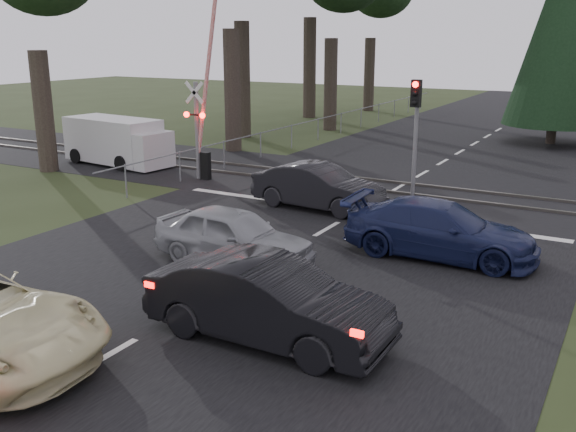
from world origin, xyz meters
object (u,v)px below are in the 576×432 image
Objects in this scene: dark_hatchback at (268,301)px; white_van at (119,142)px; blue_sedan at (440,230)px; silver_car at (234,236)px; dark_car_far at (318,187)px; crossing_signal at (202,128)px; traffic_signal_center at (415,119)px.

white_van is (-14.42, 11.43, 0.26)m from dark_hatchback.
dark_hatchback is at bearing 165.73° from blue_sedan.
dark_car_far reaches higher than silver_car.
dark_car_far is 11.26m from white_van.
dark_car_far is at bearing -16.67° from crossing_signal.
blue_sedan is 1.11× the size of dark_car_far.
crossing_signal reaches higher than blue_sedan.
crossing_signal is at bearing 65.85° from blue_sedan.
crossing_signal is 10.13m from silver_car.
crossing_signal is at bearing 44.34° from silver_car.
dark_car_far is (-2.29, -2.68, -2.08)m from traffic_signal_center.
dark_hatchback reaches higher than silver_car.
traffic_signal_center is at bearing -7.88° from silver_car.
dark_car_far is (-0.57, 5.81, 0.02)m from silver_car.
silver_car and blue_sedan have the same top height.
crossing_signal is 1.30× the size of white_van.
crossing_signal is 1.67× the size of silver_car.
traffic_signal_center is at bearing 6.15° from crossing_signal.
dark_hatchback is 18.40m from white_van.
dark_car_far is at bearing 9.14° from silver_car.
blue_sedan is at bearing -114.32° from dark_car_far.
dark_hatchback is at bearing -84.35° from traffic_signal_center.
crossing_signal reaches higher than traffic_signal_center.
traffic_signal_center is 0.93× the size of dark_car_far.
dark_hatchback is 1.06× the size of dark_car_far.
traffic_signal_center is 4.09m from dark_car_far.
white_van reaches higher than blue_sedan.
dark_hatchback is (1.15, -11.65, -2.04)m from traffic_signal_center.
dark_hatchback is (9.43, -10.76, -1.29)m from crossing_signal.
dark_hatchback is 4.27m from silver_car.
crossing_signal reaches higher than white_van.
crossing_signal is 5.14m from white_van.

